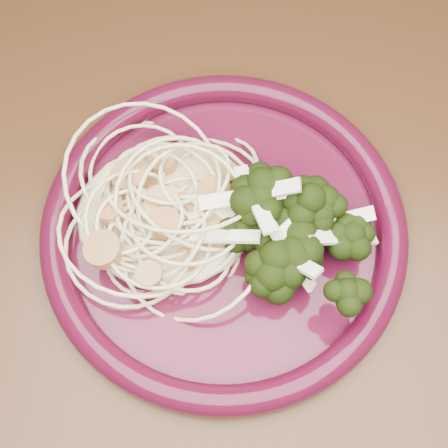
% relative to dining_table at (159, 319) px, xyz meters
% --- Properties ---
extents(dining_table, '(1.20, 0.80, 0.75)m').
position_rel_dining_table_xyz_m(dining_table, '(0.00, 0.00, 0.00)').
color(dining_table, '#472814').
rests_on(dining_table, ground).
extents(dinner_plate, '(0.37, 0.37, 0.02)m').
position_rel_dining_table_xyz_m(dinner_plate, '(0.06, 0.05, 0.11)').
color(dinner_plate, '#460D22').
rests_on(dinner_plate, dining_table).
extents(spaghetti_pile, '(0.18, 0.17, 0.03)m').
position_rel_dining_table_xyz_m(spaghetti_pile, '(0.01, 0.06, 0.12)').
color(spaghetti_pile, '#F6E8AF').
rests_on(spaghetti_pile, dinner_plate).
extents(scallop_cluster, '(0.17, 0.17, 0.05)m').
position_rel_dining_table_xyz_m(scallop_cluster, '(0.01, 0.06, 0.16)').
color(scallop_cluster, tan).
rests_on(scallop_cluster, spaghetti_pile).
extents(broccoli_pile, '(0.13, 0.17, 0.05)m').
position_rel_dining_table_xyz_m(broccoli_pile, '(0.12, 0.03, 0.13)').
color(broccoli_pile, black).
rests_on(broccoli_pile, dinner_plate).
extents(onion_garnish, '(0.09, 0.11, 0.06)m').
position_rel_dining_table_xyz_m(onion_garnish, '(0.12, 0.03, 0.16)').
color(onion_garnish, white).
rests_on(onion_garnish, broccoli_pile).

